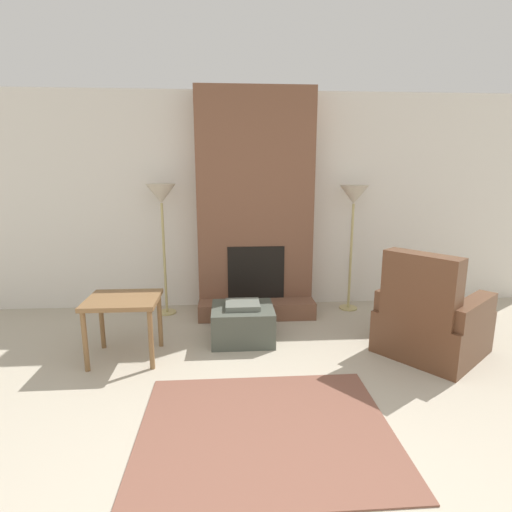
# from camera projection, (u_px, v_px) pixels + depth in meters

# --- Properties ---
(wall_back) EXTENTS (7.44, 0.06, 2.60)m
(wall_back) POSITION_uv_depth(u_px,v_px,m) (254.00, 203.00, 4.92)
(wall_back) COLOR silver
(wall_back) RESTS_ON ground_plane
(fireplace) EXTENTS (1.35, 0.65, 2.60)m
(fireplace) POSITION_uv_depth(u_px,v_px,m) (255.00, 211.00, 4.72)
(fireplace) COLOR brown
(fireplace) RESTS_ON ground_plane
(ottoman) EXTENTS (0.62, 0.55, 0.40)m
(ottoman) POSITION_uv_depth(u_px,v_px,m) (243.00, 323.00, 4.04)
(ottoman) COLOR #474C42
(ottoman) RESTS_ON ground_plane
(armchair) EXTENTS (1.17, 1.17, 1.00)m
(armchair) POSITION_uv_depth(u_px,v_px,m) (429.00, 324.00, 3.70)
(armchair) COLOR brown
(armchair) RESTS_ON ground_plane
(side_table) EXTENTS (0.63, 0.54, 0.58)m
(side_table) POSITION_uv_depth(u_px,v_px,m) (123.00, 307.00, 3.58)
(side_table) COLOR brown
(side_table) RESTS_ON ground_plane
(floor_lamp_left) EXTENTS (0.34, 0.34, 1.54)m
(floor_lamp_left) POSITION_uv_depth(u_px,v_px,m) (161.00, 201.00, 4.54)
(floor_lamp_left) COLOR tan
(floor_lamp_left) RESTS_ON ground_plane
(floor_lamp_right) EXTENTS (0.34, 0.34, 1.52)m
(floor_lamp_right) POSITION_uv_depth(u_px,v_px,m) (354.00, 201.00, 4.70)
(floor_lamp_right) COLOR tan
(floor_lamp_right) RESTS_ON ground_plane
(area_rug) EXTENTS (1.68, 1.35, 0.01)m
(area_rug) POSITION_uv_depth(u_px,v_px,m) (266.00, 430.00, 2.65)
(area_rug) COLOR brown
(area_rug) RESTS_ON ground_plane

